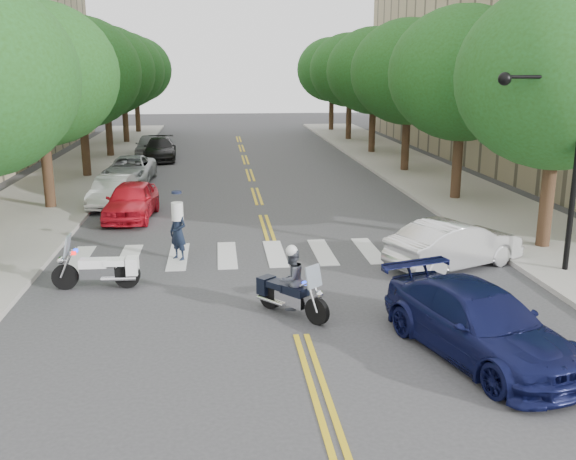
{
  "coord_description": "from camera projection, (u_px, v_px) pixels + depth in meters",
  "views": [
    {
      "loc": [
        -1.76,
        -13.29,
        5.88
      ],
      "look_at": [
        0.19,
        4.48,
        1.3
      ],
      "focal_mm": 40.0,
      "sensor_mm": 36.0,
      "label": 1
    }
  ],
  "objects": [
    {
      "name": "ground",
      "position": [
        301.0,
        335.0,
        14.45
      ],
      "size": [
        140.0,
        140.0,
        0.0
      ],
      "primitive_type": "plane",
      "color": "#38383A",
      "rests_on": "ground"
    },
    {
      "name": "motorcycle_parked",
      "position": [
        104.0,
        270.0,
        17.37
      ],
      "size": [
        2.35,
        0.52,
        1.52
      ],
      "rotation": [
        0.0,
        0.0,
        1.56
      ],
      "color": "black",
      "rests_on": "ground"
    },
    {
      "name": "sidewalk_right",
      "position": [
        416.0,
        171.0,
        36.62
      ],
      "size": [
        5.0,
        60.0,
        0.15
      ],
      "primitive_type": "cube",
      "color": "#9E9991",
      "rests_on": "ground"
    },
    {
      "name": "tree_r_1",
      "position": [
        463.0,
        74.0,
        27.48
      ],
      "size": [
        6.4,
        6.4,
        8.45
      ],
      "color": "#382316",
      "rests_on": "ground"
    },
    {
      "name": "traffic_signal_pole",
      "position": [
        562.0,
        147.0,
        17.71
      ],
      "size": [
        2.82,
        0.42,
        6.0
      ],
      "color": "black",
      "rests_on": "ground"
    },
    {
      "name": "parked_car_b",
      "position": [
        113.0,
        191.0,
        27.58
      ],
      "size": [
        1.75,
        4.07,
        1.3
      ],
      "primitive_type": "imported",
      "rotation": [
        0.0,
        0.0,
        -0.1
      ],
      "color": "white",
      "rests_on": "ground"
    },
    {
      "name": "parked_car_d",
      "position": [
        160.0,
        149.0,
        41.14
      ],
      "size": [
        2.22,
        4.97,
        1.42
      ],
      "primitive_type": "imported",
      "rotation": [
        0.0,
        0.0,
        0.05
      ],
      "color": "black",
      "rests_on": "ground"
    },
    {
      "name": "tree_r_2",
      "position": [
        409.0,
        72.0,
        35.18
      ],
      "size": [
        6.4,
        6.4,
        8.45
      ],
      "color": "#382316",
      "rests_on": "ground"
    },
    {
      "name": "parked_car_c",
      "position": [
        130.0,
        170.0,
        33.12
      ],
      "size": [
        2.43,
        4.97,
        1.36
      ],
      "primitive_type": "imported",
      "rotation": [
        0.0,
        0.0,
        -0.04
      ],
      "color": "#B0B4B8",
      "rests_on": "ground"
    },
    {
      "name": "tree_r_4",
      "position": [
        350.0,
        70.0,
        50.59
      ],
      "size": [
        6.4,
        6.4,
        8.45
      ],
      "color": "#382316",
      "rests_on": "ground"
    },
    {
      "name": "tree_r_5",
      "position": [
        332.0,
        70.0,
        58.29
      ],
      "size": [
        6.4,
        6.4,
        8.45
      ],
      "color": "#382316",
      "rests_on": "ground"
    },
    {
      "name": "tree_l_1",
      "position": [
        39.0,
        74.0,
        25.61
      ],
      "size": [
        6.4,
        6.4,
        8.45
      ],
      "color": "#382316",
      "rests_on": "ground"
    },
    {
      "name": "officer_standing",
      "position": [
        178.0,
        232.0,
        19.87
      ],
      "size": [
        0.75,
        0.75,
        1.76
      ],
      "primitive_type": "imported",
      "rotation": [
        0.0,
        0.0,
        -0.77
      ],
      "color": "black",
      "rests_on": "ground"
    },
    {
      "name": "sidewalk_left",
      "position": [
        74.0,
        177.0,
        34.6
      ],
      "size": [
        5.0,
        60.0,
        0.15
      ],
      "primitive_type": "cube",
      "color": "#9E9991",
      "rests_on": "ground"
    },
    {
      "name": "parked_car_e",
      "position": [
        149.0,
        145.0,
        42.95
      ],
      "size": [
        1.76,
        4.26,
        1.44
      ],
      "primitive_type": "imported",
      "rotation": [
        0.0,
        0.0,
        0.01
      ],
      "color": "#A4A5AA",
      "rests_on": "ground"
    },
    {
      "name": "tree_l_5",
      "position": [
        135.0,
        70.0,
        56.43
      ],
      "size": [
        6.4,
        6.4,
        8.45
      ],
      "color": "#382316",
      "rests_on": "ground"
    },
    {
      "name": "tree_r_0",
      "position": [
        559.0,
        77.0,
        19.78
      ],
      "size": [
        6.4,
        6.4,
        8.45
      ],
      "color": "#382316",
      "rests_on": "ground"
    },
    {
      "name": "tree_l_3",
      "position": [
        105.0,
        71.0,
        41.02
      ],
      "size": [
        6.4,
        6.4,
        8.45
      ],
      "color": "#382316",
      "rests_on": "ground"
    },
    {
      "name": "convertible",
      "position": [
        455.0,
        244.0,
        19.15
      ],
      "size": [
        4.62,
        3.21,
        1.44
      ],
      "primitive_type": "imported",
      "rotation": [
        0.0,
        0.0,
        2.0
      ],
      "color": "silver",
      "rests_on": "ground"
    },
    {
      "name": "tree_l_2",
      "position": [
        79.0,
        72.0,
        33.32
      ],
      "size": [
        6.4,
        6.4,
        8.45
      ],
      "color": "#382316",
      "rests_on": "ground"
    },
    {
      "name": "parked_car_a",
      "position": [
        131.0,
        201.0,
        25.28
      ],
      "size": [
        2.04,
        4.42,
        1.47
      ],
      "primitive_type": "imported",
      "rotation": [
        0.0,
        0.0,
        -0.07
      ],
      "color": "red",
      "rests_on": "ground"
    },
    {
      "name": "motorcycle_police",
      "position": [
        290.0,
        284.0,
        15.42
      ],
      "size": [
        1.61,
        1.81,
        1.78
      ],
      "rotation": [
        0.0,
        0.0,
        3.85
      ],
      "color": "black",
      "rests_on": "ground"
    },
    {
      "name": "sedan_blue",
      "position": [
        479.0,
        323.0,
        13.24
      ],
      "size": [
        3.42,
        5.4,
        1.46
      ],
      "primitive_type": "imported",
      "rotation": [
        0.0,
        0.0,
        0.3
      ],
      "color": "#0F133F",
      "rests_on": "ground"
    },
    {
      "name": "tree_r_3",
      "position": [
        374.0,
        71.0,
        42.89
      ],
      "size": [
        6.4,
        6.4,
        8.45
      ],
      "color": "#382316",
      "rests_on": "ground"
    },
    {
      "name": "tree_l_4",
      "position": [
        122.0,
        70.0,
        48.72
      ],
      "size": [
        6.4,
        6.4,
        8.45
      ],
      "color": "#382316",
      "rests_on": "ground"
    }
  ]
}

